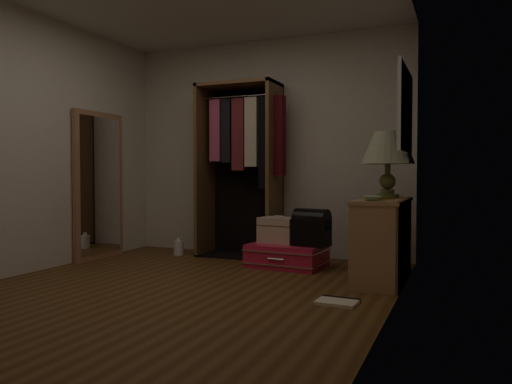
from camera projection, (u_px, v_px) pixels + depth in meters
ground at (181, 289)px, 4.26m from camera, size 4.00×4.00×0.00m
room_walls at (190, 112)px, 4.21m from camera, size 3.52×4.02×2.60m
console_bookshelf at (383, 237)px, 4.61m from camera, size 0.42×1.12×0.75m
open_wardrobe at (244, 155)px, 5.93m from camera, size 1.05×0.50×2.05m
floor_mirror at (99, 185)px, 5.80m from camera, size 0.06×0.80×1.70m
pink_suitcase at (287, 255)px, 5.27m from camera, size 0.83×0.63×0.24m
train_case at (279, 230)px, 5.35m from camera, size 0.45×0.34×0.29m
black_bag at (311, 227)px, 5.12m from camera, size 0.39×0.29×0.39m
table_lamp at (388, 149)px, 4.81m from camera, size 0.64×0.64×0.64m
brass_tray at (382, 199)px, 4.48m from camera, size 0.29×0.29×0.01m
ceramic_bowl at (372, 198)px, 4.28m from camera, size 0.21×0.21×0.04m
white_jug at (179, 248)px, 6.03m from camera, size 0.16×0.16×0.21m
floor_book at (338, 301)px, 3.78m from camera, size 0.31×0.26×0.03m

